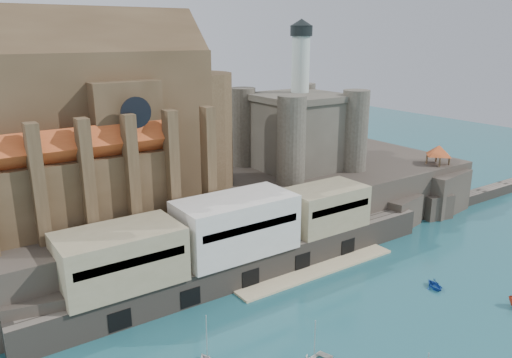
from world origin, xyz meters
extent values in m
plane|color=#1A4E57|center=(0.00, 0.00, 0.00)|extent=(300.00, 300.00, 0.00)
cube|color=#2B2520|center=(0.00, 40.00, 5.00)|extent=(100.00, 34.00, 10.00)
cube|color=#2B2520|center=(-38.00, 23.50, 3.00)|extent=(9.00, 5.00, 6.00)
cube|color=#2B2520|center=(-22.00, 23.50, 3.00)|extent=(9.00, 5.00, 6.00)
cube|color=#2B2520|center=(-5.00, 23.50, 3.00)|extent=(9.00, 5.00, 6.00)
cube|color=#2B2520|center=(12.00, 23.50, 3.00)|extent=(9.00, 5.00, 6.00)
cube|color=#2B2520|center=(28.00, 23.50, 3.00)|extent=(9.00, 5.00, 6.00)
cube|color=#60574D|center=(-8.00, 22.50, 2.25)|extent=(70.00, 6.00, 4.50)
cube|color=#CEB889|center=(2.00, 18.00, 0.15)|extent=(30.00, 4.00, 0.40)
cube|color=black|center=(-30.00, 19.60, 1.60)|extent=(3.00, 0.40, 2.60)
cube|color=black|center=(-20.00, 19.60, 1.60)|extent=(3.00, 0.40, 2.60)
cube|color=black|center=(-10.00, 19.60, 1.60)|extent=(3.00, 0.40, 2.60)
cube|color=black|center=(0.00, 19.60, 1.60)|extent=(3.00, 0.40, 2.60)
cube|color=black|center=(10.00, 19.60, 1.60)|extent=(3.00, 0.40, 2.60)
cube|color=gray|center=(-28.00, 23.50, 8.25)|extent=(16.00, 9.00, 7.50)
cube|color=silver|center=(-10.00, 23.50, 8.75)|extent=(18.00, 9.00, 8.50)
cube|color=gray|center=(8.00, 23.50, 8.00)|extent=(14.00, 8.00, 7.00)
cube|color=#463420|center=(-26.00, 42.00, 22.00)|extent=(38.00, 14.00, 24.00)
cube|color=#463420|center=(-26.00, 42.00, 34.00)|extent=(38.00, 13.01, 13.01)
cylinder|color=#463420|center=(-7.00, 42.00, 20.00)|extent=(14.00, 14.00, 20.00)
cube|color=#463420|center=(-22.00, 42.00, 20.00)|extent=(10.00, 20.00, 20.00)
cube|color=#463420|center=(-30.00, 32.50, 15.00)|extent=(28.00, 5.00, 10.00)
cube|color=#463420|center=(-30.00, 51.50, 15.00)|extent=(28.00, 5.00, 10.00)
cube|color=#C14D21|center=(-30.00, 32.50, 21.60)|extent=(28.00, 5.66, 5.66)
cube|color=#C14D21|center=(-30.00, 51.50, 21.60)|extent=(28.00, 5.66, 5.66)
cylinder|color=black|center=(-22.00, 29.95, 26.00)|extent=(4.40, 0.30, 4.40)
cube|color=#463420|center=(-35.80, 29.50, 18.00)|extent=(1.60, 2.20, 16.00)
cube|color=#463420|center=(-29.60, 29.50, 18.00)|extent=(1.60, 2.20, 16.00)
cube|color=#463420|center=(-23.40, 29.50, 18.00)|extent=(1.60, 2.20, 16.00)
cube|color=#463420|center=(-17.20, 29.50, 18.00)|extent=(1.60, 2.20, 16.00)
cube|color=#463420|center=(-11.00, 29.50, 18.00)|extent=(1.60, 2.20, 16.00)
cube|color=#454036|center=(16.00, 41.00, 17.00)|extent=(16.00, 16.00, 14.00)
cube|color=#454036|center=(16.00, 41.00, 24.40)|extent=(17.00, 17.00, 1.20)
cylinder|color=#454036|center=(8.00, 33.00, 18.00)|extent=(5.20, 5.20, 16.00)
cylinder|color=#454036|center=(24.00, 33.00, 18.00)|extent=(5.20, 5.20, 16.00)
cylinder|color=#454036|center=(8.00, 49.00, 18.00)|extent=(5.20, 5.20, 16.00)
cylinder|color=#454036|center=(24.00, 49.00, 18.00)|extent=(5.20, 5.20, 16.00)
cylinder|color=silver|center=(18.00, 43.00, 30.00)|extent=(3.60, 3.60, 12.00)
cylinder|color=black|center=(18.00, 43.00, 37.00)|extent=(4.40, 4.40, 2.00)
cone|color=black|center=(18.00, 43.00, 38.60)|extent=(4.60, 4.60, 1.40)
cube|color=#2B2520|center=(42.00, 26.00, 4.35)|extent=(12.00, 10.00, 8.70)
cube|color=#2B2520|center=(38.00, 23.00, 2.50)|extent=(6.00, 5.00, 5.00)
cube|color=#2B2520|center=(47.00, 28.00, 3.00)|extent=(5.00, 4.00, 6.00)
cube|color=#463420|center=(42.00, 26.00, 8.85)|extent=(4.20, 4.20, 0.30)
cylinder|color=#463420|center=(40.40, 24.40, 10.30)|extent=(0.36, 0.36, 3.20)
cylinder|color=#463420|center=(43.60, 24.40, 10.30)|extent=(0.36, 0.36, 3.20)
cylinder|color=#463420|center=(40.40, 27.60, 10.30)|extent=(0.36, 0.36, 3.20)
cylinder|color=#463420|center=(43.60, 27.60, 10.30)|extent=(0.36, 0.36, 3.20)
pyramid|color=#C14D21|center=(42.00, 26.00, 13.00)|extent=(6.40, 6.40, 2.20)
cube|color=#60574D|center=(66.00, 24.00, 0.00)|extent=(40.00, 3.00, 2.40)
imported|color=#1743A0|center=(12.57, 3.87, 0.00)|extent=(3.36, 2.70, 3.38)
camera|label=1|loc=(-47.31, -36.05, 36.53)|focal=35.00mm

